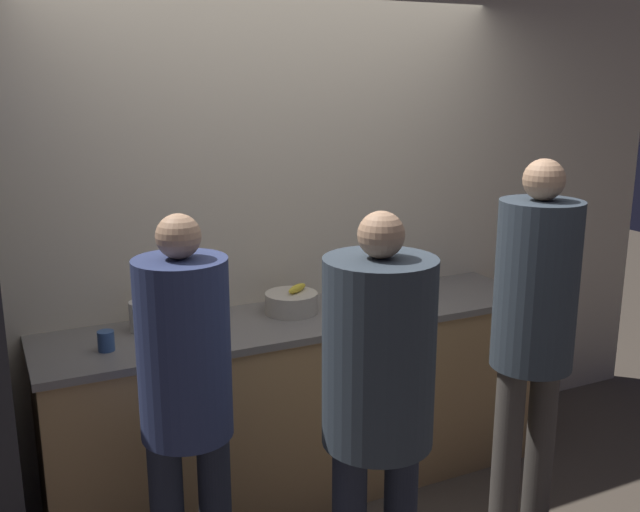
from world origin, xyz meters
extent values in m
cube|color=beige|center=(0.00, 0.67, 1.30)|extent=(5.20, 0.06, 2.60)
cube|color=tan|center=(0.00, 0.36, 0.46)|extent=(2.55, 0.62, 0.91)
cube|color=slate|center=(0.00, 0.36, 0.93)|extent=(2.58, 0.65, 0.03)
cylinder|color=navy|center=(-0.78, -0.31, 1.13)|extent=(0.35, 0.35, 0.69)
sphere|color=tan|center=(-0.78, -0.31, 1.55)|extent=(0.16, 0.16, 0.16)
cylinder|color=#333D47|center=(-0.17, -0.68, 1.15)|extent=(0.41, 0.41, 0.70)
sphere|color=tan|center=(-0.17, -0.68, 1.58)|extent=(0.17, 0.17, 0.17)
cylinder|color=#4C4742|center=(0.65, -0.48, 0.43)|extent=(0.13, 0.13, 0.85)
cylinder|color=#4C4742|center=(0.84, -0.48, 0.43)|extent=(0.13, 0.13, 0.85)
cylinder|color=#333D47|center=(0.74, -0.48, 1.23)|extent=(0.36, 0.36, 0.75)
sphere|color=tan|center=(0.74, -0.48, 1.69)|extent=(0.18, 0.18, 0.18)
cylinder|color=beige|center=(-0.03, 0.41, 1.00)|extent=(0.27, 0.27, 0.10)
ellipsoid|color=yellow|center=(0.00, 0.41, 1.07)|extent=(0.15, 0.12, 0.04)
cylinder|color=silver|center=(-0.76, 0.47, 1.02)|extent=(0.13, 0.13, 0.14)
cylinder|color=#99754C|center=(-0.78, 0.47, 1.12)|extent=(0.01, 0.05, 0.22)
cylinder|color=#99754C|center=(-0.75, 0.47, 1.12)|extent=(0.03, 0.04, 0.22)
cylinder|color=#99754C|center=(-0.76, 0.46, 1.12)|extent=(0.05, 0.01, 0.22)
cylinder|color=brown|center=(-0.66, 0.29, 1.02)|extent=(0.05, 0.05, 0.14)
cylinder|color=brown|center=(-0.66, 0.29, 1.11)|extent=(0.02, 0.02, 0.04)
cylinder|color=black|center=(-0.66, 0.29, 1.14)|extent=(0.03, 0.03, 0.02)
cylinder|color=white|center=(0.74, 0.38, 1.00)|extent=(0.08, 0.08, 0.09)
cylinder|color=#335184|center=(-0.97, 0.28, 0.99)|extent=(0.07, 0.07, 0.09)
camera|label=1|loc=(-1.40, -2.74, 2.09)|focal=40.00mm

